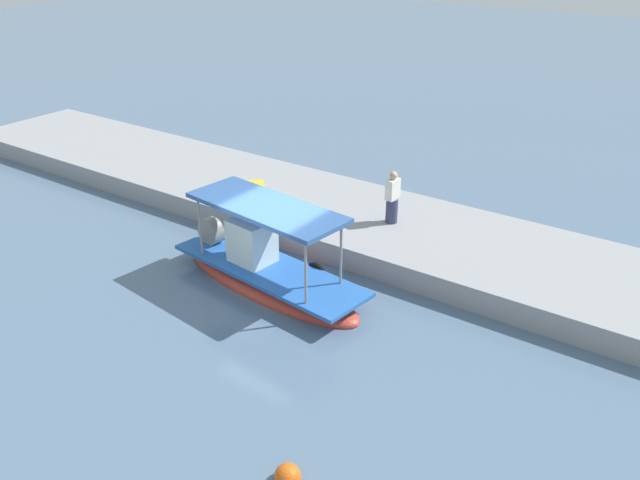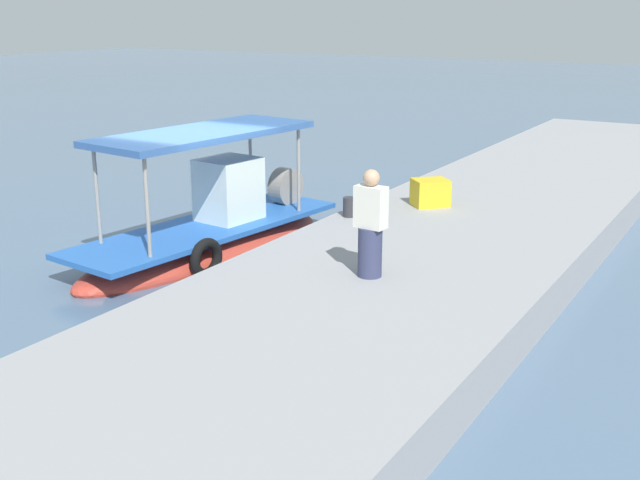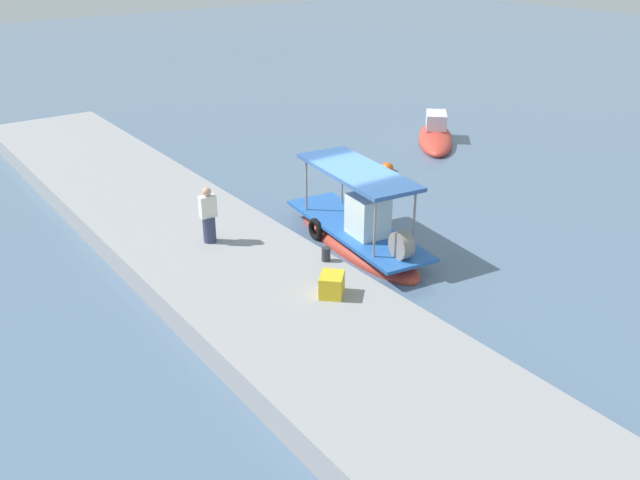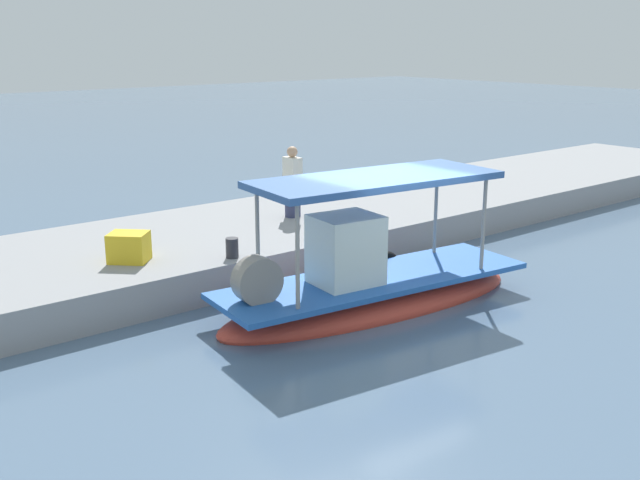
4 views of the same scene
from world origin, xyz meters
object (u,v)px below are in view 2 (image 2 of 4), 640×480
mooring_bollard (349,207)px  cargo_crate (430,193)px  fisherman_near_bollard (370,229)px  main_fishing_boat (212,232)px

mooring_bollard → cargo_crate: (1.61, -1.00, 0.08)m
fisherman_near_bollard → mooring_bollard: 3.58m
cargo_crate → main_fishing_boat: bearing=133.3°
main_fishing_boat → cargo_crate: main_fishing_boat is taller
mooring_bollard → cargo_crate: 1.90m
fisherman_near_bollard → main_fishing_boat: bearing=70.5°
mooring_bollard → cargo_crate: cargo_crate is taller
main_fishing_boat → fisherman_near_bollard: main_fishing_boat is taller
fisherman_near_bollard → mooring_bollard: bearing=33.9°
fisherman_near_bollard → cargo_crate: bearing=12.0°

